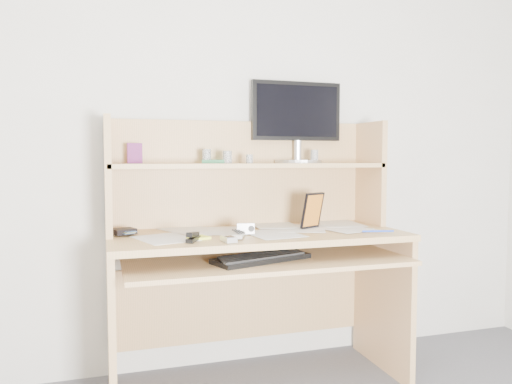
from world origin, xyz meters
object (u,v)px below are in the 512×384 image
object	(u,v)px
monitor	(297,120)
game_case	(312,210)
desk	(253,241)
keyboard	(261,258)
tv_remote	(238,234)

from	to	relation	value
monitor	game_case	bearing A→B (deg)	-92.93
desk	keyboard	world-z (taller)	desk
game_case	monitor	xyz separation A→B (m)	(0.01, 0.24, 0.47)
game_case	desk	bearing A→B (deg)	141.75
keyboard	game_case	size ratio (longest dim) A/B	2.64
desk	game_case	distance (m)	0.33
desk	monitor	xyz separation A→B (m)	(0.30, 0.18, 0.62)
keyboard	tv_remote	bearing A→B (deg)	126.65
monitor	keyboard	bearing A→B (deg)	-128.88
desk	tv_remote	bearing A→B (deg)	-123.56
desk	monitor	distance (m)	0.71
game_case	tv_remote	bearing A→B (deg)	171.30
tv_remote	monitor	world-z (taller)	monitor
keyboard	monitor	bearing A→B (deg)	34.09
keyboard	game_case	xyz separation A→B (m)	(0.33, 0.19, 0.18)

